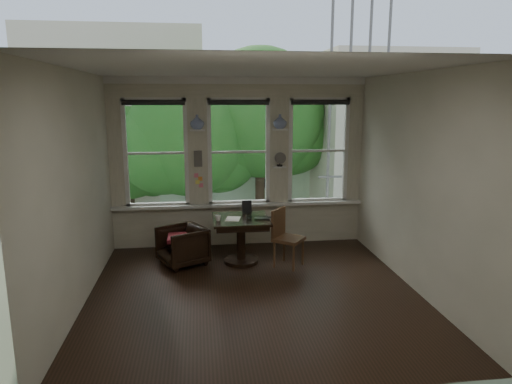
{
  "coord_description": "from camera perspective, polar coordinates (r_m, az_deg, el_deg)",
  "views": [
    {
      "loc": [
        -0.72,
        -5.84,
        2.64
      ],
      "look_at": [
        0.14,
        0.9,
        1.24
      ],
      "focal_mm": 32.0,
      "sensor_mm": 36.0,
      "label": 1
    }
  ],
  "objects": [
    {
      "name": "wall_back",
      "position": [
        8.21,
        -2.16,
        3.65
      ],
      "size": [
        4.5,
        0.0,
        4.5
      ],
      "primitive_type": "plane",
      "rotation": [
        1.57,
        0.0,
        0.0
      ],
      "color": "beige",
      "rests_on": "ground"
    },
    {
      "name": "window_left",
      "position": [
        8.18,
        -12.38,
        4.77
      ],
      "size": [
        1.1,
        0.12,
        1.9
      ],
      "primitive_type": null,
      "color": "white",
      "rests_on": "ground"
    },
    {
      "name": "table",
      "position": [
        7.45,
        -1.88,
        -6.06
      ],
      "size": [
        0.9,
        0.9,
        0.75
      ],
      "primitive_type": null,
      "color": "black",
      "rests_on": "ground"
    },
    {
      "name": "wall_left",
      "position": [
        6.15,
        -21.54,
        0.12
      ],
      "size": [
        0.0,
        4.5,
        4.5
      ],
      "primitive_type": "plane",
      "rotation": [
        1.57,
        0.0,
        1.57
      ],
      "color": "beige",
      "rests_on": "ground"
    },
    {
      "name": "mug",
      "position": [
        7.2,
        -4.76,
        -3.26
      ],
      "size": [
        0.1,
        0.1,
        0.09
      ],
      "primitive_type": "imported",
      "rotation": [
        0.0,
        0.0,
        -0.01
      ],
      "color": "white",
      "rests_on": "table"
    },
    {
      "name": "window_center",
      "position": [
        8.18,
        -2.17,
        5.04
      ],
      "size": [
        1.1,
        0.12,
        1.9
      ],
      "primitive_type": null,
      "color": "white",
      "rests_on": "ground"
    },
    {
      "name": "sticky_notes",
      "position": [
        8.15,
        -7.19,
        1.73
      ],
      "size": [
        0.16,
        0.01,
        0.24
      ],
      "primitive_type": null,
      "color": "pink",
      "rests_on": "ground"
    },
    {
      "name": "papers",
      "position": [
        7.3,
        -2.91,
        -3.37
      ],
      "size": [
        0.28,
        0.34,
        0.0
      ],
      "primitive_type": "cube",
      "rotation": [
        0.0,
        0.0,
        -0.21
      ],
      "color": "silver",
      "rests_on": "table"
    },
    {
      "name": "vase_right",
      "position": [
        8.13,
        3.02,
        8.8
      ],
      "size": [
        0.24,
        0.24,
        0.25
      ],
      "primitive_type": "imported",
      "color": "white",
      "rests_on": "shelf_right"
    },
    {
      "name": "armchair_left",
      "position": [
        7.48,
        -9.19,
        -6.64
      ],
      "size": [
        0.92,
        0.91,
        0.63
      ],
      "primitive_type": "imported",
      "rotation": [
        0.0,
        0.0,
        -1.09
      ],
      "color": "black",
      "rests_on": "ground"
    },
    {
      "name": "wall_front",
      "position": [
        3.84,
        3.86,
        -5.7
      ],
      "size": [
        4.5,
        0.0,
        4.5
      ],
      "primitive_type": "plane",
      "rotation": [
        -1.57,
        0.0,
        0.0
      ],
      "color": "beige",
      "rests_on": "ground"
    },
    {
      "name": "drinking_glass",
      "position": [
        7.25,
        -0.87,
        -3.11
      ],
      "size": [
        0.14,
        0.14,
        0.09
      ],
      "primitive_type": "imported",
      "rotation": [
        0.0,
        0.0,
        -0.28
      ],
      "color": "white",
      "rests_on": "table"
    },
    {
      "name": "vase_left",
      "position": [
        8.0,
        -7.37,
        8.68
      ],
      "size": [
        0.24,
        0.24,
        0.25
      ],
      "primitive_type": "imported",
      "color": "white",
      "rests_on": "shelf_left"
    },
    {
      "name": "window_right",
      "position": [
        8.43,
        7.73,
        5.14
      ],
      "size": [
        1.1,
        0.12,
        1.9
      ],
      "primitive_type": null,
      "color": "white",
      "rests_on": "ground"
    },
    {
      "name": "ceiling",
      "position": [
        5.9,
        -0.26,
        15.13
      ],
      "size": [
        4.5,
        4.5,
        0.0
      ],
      "primitive_type": "plane",
      "rotation": [
        3.14,
        0.0,
        0.0
      ],
      "color": "silver",
      "rests_on": "ground"
    },
    {
      "name": "shelf_right",
      "position": [
        8.14,
        3.01,
        7.82
      ],
      "size": [
        0.26,
        0.16,
        0.03
      ],
      "primitive_type": "cube",
      "color": "white",
      "rests_on": "ground"
    },
    {
      "name": "wall_right",
      "position": [
        6.65,
        19.37,
        1.1
      ],
      "size": [
        0.0,
        4.5,
        4.5
      ],
      "primitive_type": "plane",
      "rotation": [
        1.57,
        0.0,
        -1.57
      ],
      "color": "beige",
      "rests_on": "ground"
    },
    {
      "name": "ground",
      "position": [
        6.45,
        -0.23,
        -12.51
      ],
      "size": [
        4.5,
        4.5,
        0.0
      ],
      "primitive_type": "plane",
      "color": "black",
      "rests_on": "ground"
    },
    {
      "name": "laptop",
      "position": [
        7.24,
        1.11,
        -3.39
      ],
      "size": [
        0.34,
        0.24,
        0.03
      ],
      "primitive_type": "imported",
      "rotation": [
        0.0,
        0.0,
        -0.12
      ],
      "color": "black",
      "rests_on": "table"
    },
    {
      "name": "desk_fan",
      "position": [
        8.18,
        2.99,
        3.83
      ],
      "size": [
        0.2,
        0.2,
        0.24
      ],
      "primitive_type": null,
      "color": "#59544F",
      "rests_on": "ground"
    },
    {
      "name": "shelf_left",
      "position": [
        8.01,
        -7.35,
        7.68
      ],
      "size": [
        0.26,
        0.16,
        0.03
      ],
      "primitive_type": "cube",
      "color": "white",
      "rests_on": "ground"
    },
    {
      "name": "side_chair_right",
      "position": [
        7.28,
        4.13,
        -5.81
      ],
      "size": [
        0.59,
        0.59,
        0.92
      ],
      "primitive_type": null,
      "rotation": [
        0.0,
        0.0,
        0.91
      ],
      "color": "#4A301A",
      "rests_on": "ground"
    },
    {
      "name": "tablet",
      "position": [
        7.61,
        -1.16,
        -1.89
      ],
      "size": [
        0.16,
        0.08,
        0.22
      ],
      "primitive_type": "cube",
      "rotation": [
        -0.26,
        0.0,
        -0.0
      ],
      "color": "black",
      "rests_on": "table"
    },
    {
      "name": "cushion_red",
      "position": [
        7.44,
        -9.23,
        -5.64
      ],
      "size": [
        0.45,
        0.45,
        0.06
      ],
      "primitive_type": "cube",
      "color": "maroon",
      "rests_on": "armchair_left"
    },
    {
      "name": "intercom",
      "position": [
        8.09,
        -7.26,
        4.16
      ],
      "size": [
        0.14,
        0.06,
        0.28
      ],
      "primitive_type": "cube",
      "color": "#59544F",
      "rests_on": "ground"
    }
  ]
}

